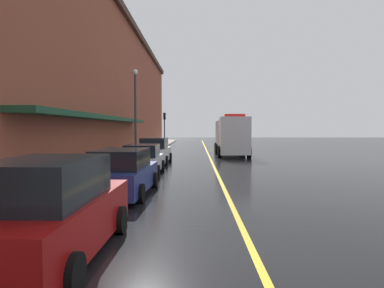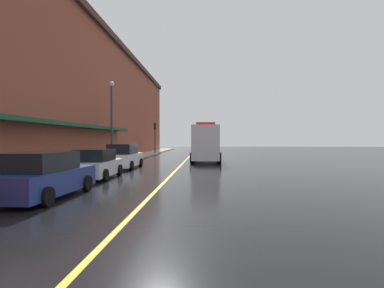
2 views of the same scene
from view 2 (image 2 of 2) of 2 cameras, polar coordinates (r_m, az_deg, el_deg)
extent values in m
plane|color=black|center=(29.32, -1.35, -3.27)|extent=(112.00, 112.00, 0.00)
cube|color=#ADA8A0|center=(30.40, -13.10, -3.00)|extent=(2.40, 70.00, 0.15)
cube|color=gold|center=(29.32, -1.35, -3.26)|extent=(0.16, 70.00, 0.01)
cube|color=brown|center=(32.68, -26.91, 8.26)|extent=(13.03, 64.00, 12.75)
cube|color=#472D23|center=(31.41, -15.69, 20.03)|extent=(0.40, 64.00, 0.60)
cube|color=#19472D|center=(22.09, -21.20, 3.32)|extent=(1.20, 22.40, 0.24)
cube|color=navy|center=(12.48, -26.21, -6.37)|extent=(2.06, 4.81, 0.84)
cube|color=black|center=(12.21, -26.81, -2.95)|extent=(1.80, 2.67, 0.69)
cylinder|color=black|center=(14.26, -26.45, -6.58)|extent=(0.24, 0.65, 0.64)
cylinder|color=black|center=(13.37, -19.36, -7.03)|extent=(0.24, 0.65, 0.64)
cylinder|color=black|center=(10.79, -25.86, -8.99)|extent=(0.24, 0.65, 0.64)
cube|color=silver|center=(17.49, -17.74, -4.32)|extent=(1.84, 4.16, 0.79)
cube|color=black|center=(17.25, -17.99, -2.01)|extent=(1.65, 2.29, 0.64)
cylinder|color=black|center=(19.04, -19.00, -4.65)|extent=(0.22, 0.64, 0.64)
cylinder|color=black|center=(18.45, -13.66, -4.81)|extent=(0.22, 0.64, 0.64)
cylinder|color=black|center=(16.68, -22.24, -5.46)|extent=(0.22, 0.64, 0.64)
cylinder|color=black|center=(16.00, -16.23, -5.70)|extent=(0.22, 0.64, 0.64)
cube|color=silver|center=(22.89, -12.85, -2.93)|extent=(1.95, 4.42, 0.89)
cube|color=black|center=(22.64, -13.02, -0.92)|extent=(1.72, 2.45, 0.73)
cylinder|color=black|center=(24.48, -14.04, -3.39)|extent=(0.23, 0.64, 0.64)
cylinder|color=black|center=(23.97, -9.75, -3.47)|extent=(0.23, 0.64, 0.64)
cylinder|color=black|center=(21.92, -16.24, -3.91)|extent=(0.23, 0.64, 0.64)
cylinder|color=black|center=(21.35, -11.49, -4.02)|extent=(0.23, 0.64, 0.64)
cube|color=silver|center=(26.23, 2.61, 0.25)|extent=(2.42, 2.45, 3.08)
cube|color=silver|center=(30.74, 2.70, 0.13)|extent=(2.45, 5.91, 2.84)
cube|color=red|center=(26.26, 2.61, 3.88)|extent=(1.69, 0.61, 0.24)
cylinder|color=black|center=(26.38, 5.25, -2.66)|extent=(0.31, 1.00, 1.00)
cylinder|color=black|center=(26.41, -0.04, -2.65)|extent=(0.31, 1.00, 1.00)
cylinder|color=black|center=(30.06, 5.01, -2.22)|extent=(0.31, 1.00, 1.00)
cylinder|color=black|center=(30.08, 0.37, -2.21)|extent=(0.31, 1.00, 1.00)
cylinder|color=black|center=(32.43, 4.88, -1.98)|extent=(0.31, 1.00, 1.00)
cylinder|color=black|center=(32.46, 0.58, -1.98)|extent=(0.31, 1.00, 1.00)
cylinder|color=#4C4C51|center=(13.98, -29.66, -5.29)|extent=(0.07, 0.07, 1.05)
cube|color=black|center=(13.93, -29.68, -2.57)|extent=(0.14, 0.18, 0.28)
cylinder|color=#4C4C51|center=(13.53, -30.90, -5.51)|extent=(0.07, 0.07, 1.05)
cube|color=black|center=(13.47, -30.93, -2.69)|extent=(0.14, 0.18, 0.28)
cylinder|color=#33383D|center=(26.39, -15.04, 3.61)|extent=(0.18, 0.18, 6.50)
sphere|color=white|center=(26.77, -15.07, 11.05)|extent=(0.44, 0.44, 0.44)
cylinder|color=#232326|center=(43.33, -7.05, 0.54)|extent=(0.14, 0.14, 3.40)
cube|color=black|center=(43.37, -7.06, 3.38)|extent=(0.28, 0.36, 0.90)
sphere|color=red|center=(43.35, -6.85, 3.78)|extent=(0.16, 0.16, 0.16)
sphere|color=gold|center=(43.34, -6.85, 3.39)|extent=(0.16, 0.16, 0.16)
sphere|color=green|center=(43.33, -6.85, 2.99)|extent=(0.16, 0.16, 0.16)
camera|label=1|loc=(3.76, -116.57, 4.58)|focal=31.83mm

